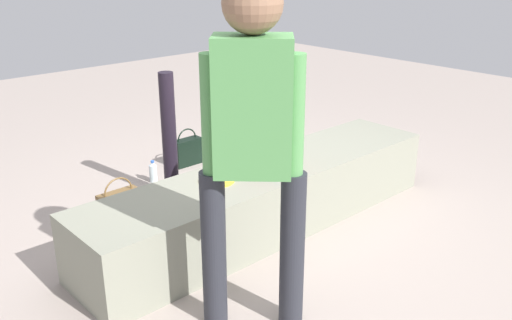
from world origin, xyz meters
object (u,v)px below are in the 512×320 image
(cake_plate, at_px, (217,178))
(gift_bag, at_px, (219,141))
(child_seated, at_px, (260,138))
(adult_standing, at_px, (253,130))
(handbag_black_leather, at_px, (187,151))
(cake_box_white, at_px, (274,156))
(water_bottle_far_side, at_px, (153,172))
(water_bottle_near_gift, at_px, (236,170))
(handbag_brown_canvas, at_px, (120,206))

(cake_plate, relative_size, gift_bag, 0.75)
(child_seated, relative_size, adult_standing, 0.28)
(child_seated, relative_size, handbag_black_leather, 1.45)
(adult_standing, distance_m, gift_bag, 2.65)
(gift_bag, bearing_deg, cake_box_white, -63.03)
(water_bottle_far_side, bearing_deg, handbag_black_leather, 16.20)
(cake_plate, bearing_deg, child_seated, -3.97)
(gift_bag, xyz_separation_m, water_bottle_near_gift, (-0.32, -0.61, -0.02))
(adult_standing, height_order, cake_box_white, adult_standing)
(adult_standing, xyz_separation_m, gift_bag, (1.42, 2.05, -0.90))
(water_bottle_far_side, relative_size, handbag_black_leather, 0.55)
(adult_standing, height_order, water_bottle_near_gift, adult_standing)
(water_bottle_far_side, distance_m, cake_box_white, 1.11)
(child_seated, height_order, adult_standing, adult_standing)
(cake_box_white, bearing_deg, handbag_black_leather, 142.39)
(gift_bag, bearing_deg, water_bottle_near_gift, -117.78)
(water_bottle_near_gift, bearing_deg, child_seated, -118.82)
(child_seated, relative_size, water_bottle_far_side, 2.64)
(water_bottle_far_side, xyz_separation_m, handbag_brown_canvas, (-0.56, -0.47, 0.04))
(adult_standing, bearing_deg, handbag_brown_canvas, 87.92)
(adult_standing, bearing_deg, cake_box_white, 43.20)
(child_seated, relative_size, cake_box_white, 1.44)
(child_seated, distance_m, cake_box_white, 1.41)
(child_seated, xyz_separation_m, water_bottle_near_gift, (0.39, 0.72, -0.54))
(child_seated, relative_size, handbag_brown_canvas, 1.44)
(adult_standing, height_order, handbag_brown_canvas, adult_standing)
(water_bottle_far_side, distance_m, handbag_black_leather, 0.46)
(cake_box_white, relative_size, handbag_brown_canvas, 1.00)
(cake_box_white, height_order, handbag_brown_canvas, handbag_brown_canvas)
(child_seated, bearing_deg, cake_box_white, 41.46)
(child_seated, height_order, handbag_black_leather, child_seated)
(water_bottle_far_side, bearing_deg, cake_plate, -102.04)
(gift_bag, distance_m, water_bottle_far_side, 0.82)
(gift_bag, relative_size, cake_box_white, 0.89)
(handbag_black_leather, height_order, handbag_brown_canvas, handbag_brown_canvas)
(child_seated, height_order, water_bottle_near_gift, child_seated)
(adult_standing, height_order, water_bottle_far_side, adult_standing)
(gift_bag, relative_size, handbag_brown_canvas, 0.89)
(cake_box_white, bearing_deg, child_seated, -138.54)
(child_seated, xyz_separation_m, adult_standing, (-0.71, -0.72, 0.38))
(water_bottle_far_side, bearing_deg, water_bottle_near_gift, -44.27)
(cake_box_white, bearing_deg, water_bottle_far_side, 161.89)
(child_seated, xyz_separation_m, handbag_black_leather, (0.35, 1.32, -0.53))
(adult_standing, bearing_deg, handbag_black_leather, 62.61)
(adult_standing, bearing_deg, child_seated, 45.40)
(cake_plate, bearing_deg, handbag_brown_canvas, 114.21)
(gift_bag, height_order, water_bottle_near_gift, gift_bag)
(handbag_black_leather, xyz_separation_m, handbag_brown_canvas, (-1.00, -0.59, -0.00))
(gift_bag, xyz_separation_m, handbag_brown_canvas, (-1.37, -0.60, -0.01))
(cake_box_white, bearing_deg, handbag_brown_canvas, -175.67)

